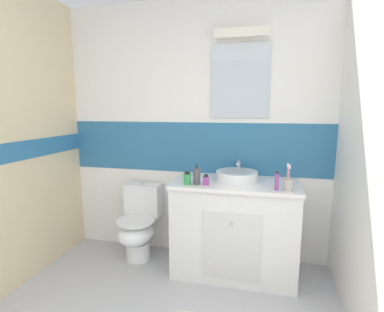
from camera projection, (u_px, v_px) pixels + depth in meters
The scene contains 9 objects.
wall_back_tiled at pixel (196, 131), 2.89m from camera, with size 3.20×0.20×2.50m.
vanity_cabinet at pixel (234, 227), 2.61m from camera, with size 1.09×0.59×0.85m.
sink_basin at pixel (237, 176), 2.56m from camera, with size 0.37×0.41×0.16m.
toilet at pixel (139, 224), 2.87m from camera, with size 0.37×0.50×0.74m.
toothbrush_cup at pixel (288, 184), 2.25m from camera, with size 0.07×0.07×0.21m.
soap_dispenser at pixel (197, 176), 2.43m from camera, with size 0.06×0.06×0.18m.
lotion_bottle_short at pixel (187, 179), 2.43m from camera, with size 0.06×0.06×0.11m.
toothpaste_tube_upright at pixel (277, 181), 2.26m from camera, with size 0.03×0.03×0.15m.
perfume_flask_small at pixel (206, 180), 2.42m from camera, with size 0.05×0.03×0.09m.
Camera 1 is at (0.63, -0.38, 1.48)m, focal length 27.04 mm.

